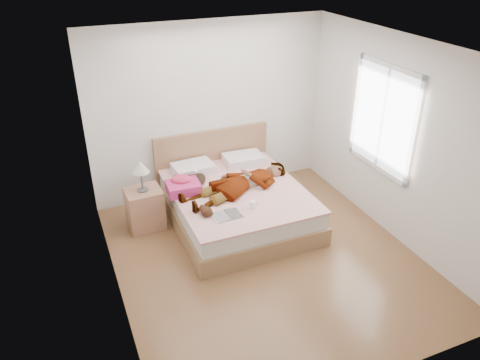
{
  "coord_description": "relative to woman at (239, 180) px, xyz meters",
  "views": [
    {
      "loc": [
        -2.13,
        -4.23,
        3.64
      ],
      "look_at": [
        0.0,
        0.85,
        0.7
      ],
      "focal_mm": 35.0,
      "sensor_mm": 36.0,
      "label": 1
    }
  ],
  "objects": [
    {
      "name": "magazine",
      "position": [
        -0.41,
        -0.6,
        -0.11
      ],
      "size": [
        0.39,
        0.26,
        0.02
      ],
      "color": "silver",
      "rests_on": "bed"
    },
    {
      "name": "phone",
      "position": [
        -0.5,
        0.4,
        0.08
      ],
      "size": [
        0.07,
        0.11,
        0.06
      ],
      "primitive_type": "cube",
      "rotation": [
        0.44,
        0.0,
        0.28
      ],
      "color": "silver",
      "rests_on": "bed"
    },
    {
      "name": "bed",
      "position": [
        -0.03,
        0.07,
        -0.35
      ],
      "size": [
        1.8,
        2.08,
        1.0
      ],
      "color": "brown",
      "rests_on": "ground"
    },
    {
      "name": "room_shell",
      "position": [
        1.74,
        -0.67,
        0.87
      ],
      "size": [
        4.0,
        4.0,
        4.0
      ],
      "color": "white",
      "rests_on": "ground"
    },
    {
      "name": "woman",
      "position": [
        0.0,
        0.0,
        0.0
      ],
      "size": [
        1.82,
        1.09,
        0.24
      ],
      "primitive_type": "imported",
      "rotation": [
        0.0,
        0.0,
        -1.29
      ],
      "color": "silver",
      "rests_on": "bed"
    },
    {
      "name": "coffee_mug",
      "position": [
        -0.03,
        -0.54,
        -0.07
      ],
      "size": [
        0.12,
        0.09,
        0.09
      ],
      "color": "white",
      "rests_on": "bed"
    },
    {
      "name": "ground",
      "position": [
        -0.03,
        -0.97,
        -0.63
      ],
      "size": [
        4.0,
        4.0,
        0.0
      ],
      "primitive_type": "plane",
      "color": "#4E3018",
      "rests_on": "ground"
    },
    {
      "name": "towel",
      "position": [
        -0.74,
        0.2,
        -0.02
      ],
      "size": [
        0.46,
        0.4,
        0.23
      ],
      "color": "#CE3874",
      "rests_on": "bed"
    },
    {
      "name": "hair",
      "position": [
        -0.57,
        0.45,
        -0.08
      ],
      "size": [
        0.57,
        0.65,
        0.08
      ],
      "primitive_type": "ellipsoid",
      "rotation": [
        0.0,
        0.0,
        -0.24
      ],
      "color": "black",
      "rests_on": "bed"
    },
    {
      "name": "nightstand",
      "position": [
        -1.26,
        0.33,
        -0.29
      ],
      "size": [
        0.49,
        0.44,
        1.01
      ],
      "color": "brown",
      "rests_on": "ground"
    },
    {
      "name": "plush_toy",
      "position": [
        -0.65,
        -0.48,
        -0.06
      ],
      "size": [
        0.18,
        0.23,
        0.12
      ],
      "color": "black",
      "rests_on": "bed"
    }
  ]
}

